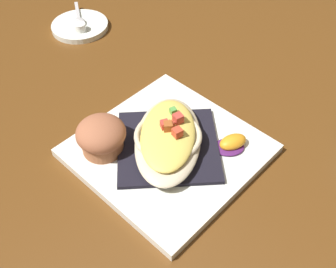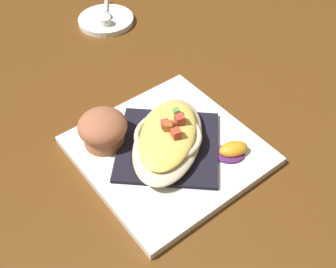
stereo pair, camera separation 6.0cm
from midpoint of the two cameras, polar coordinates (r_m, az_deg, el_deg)
The scene contains 9 objects.
ground_plane at distance 0.63m, azimuth -2.71°, elevation -2.87°, with size 2.60×2.60×0.00m, color #5E3615.
square_plate at distance 0.63m, azimuth -2.74°, elevation -2.45°, with size 0.25×0.25×0.01m, color white.
folded_napkin at distance 0.62m, azimuth -2.77°, elevation -1.82°, with size 0.15×0.15×0.01m, color black.
gratin_dish at distance 0.61m, azimuth -2.83°, elevation -0.57°, with size 0.20×0.19×0.05m.
muffin at distance 0.61m, azimuth -12.06°, elevation -0.43°, with size 0.07×0.07×0.06m.
orange_garnish at distance 0.62m, azimuth 6.13°, elevation -1.47°, with size 0.06×0.06×0.02m.
creamer_saucer at distance 0.92m, azimuth -14.07°, elevation 14.30°, with size 0.12×0.12×0.01m, color white.
spoon at distance 0.92m, azimuth -14.21°, elevation 15.04°, with size 0.07×0.09×0.01m.
creamer_cup_0 at distance 0.89m, azimuth -14.11°, elevation 14.16°, with size 0.02×0.02×0.02m, color white.
Camera 1 is at (0.31, 0.27, 0.48)m, focal length 43.74 mm.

